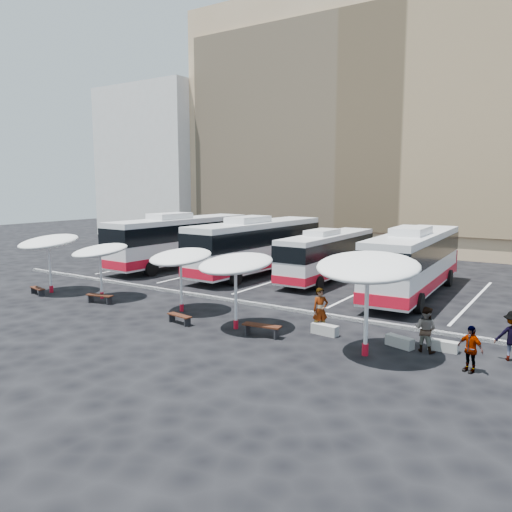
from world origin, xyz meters
The scene contains 25 objects.
ground centered at (0.00, 0.00, 0.00)m, with size 120.00×120.00×0.00m, color black.
sandstone_building centered at (0.00, 31.87, 12.63)m, with size 42.00×18.25×29.60m.
apartment_block centered at (-28.00, 28.00, 9.00)m, with size 14.00×14.00×18.00m, color silver.
curb_divider centered at (0.00, 0.50, 0.07)m, with size 34.00×0.25×0.15m, color black.
bay_lines centered at (0.00, 8.00, 0.01)m, with size 24.15×12.00×0.01m.
bus_0 centered at (-9.25, 7.99, 2.13)m, with size 3.46×13.25×4.17m.
bus_1 centered at (-2.47, 8.48, 2.11)m, with size 3.44×13.14×4.14m.
bus_2 centered at (2.62, 9.25, 1.74)m, with size 2.53×10.75×3.41m.
bus_3 centered at (8.79, 7.64, 2.04)m, with size 3.30×12.67×3.99m.
sunshade_0 centered at (-9.23, -3.42, 2.99)m, with size 3.76×3.80×3.52m.
sunshade_1 centered at (-5.47, -2.83, 2.68)m, with size 3.97×3.99×3.15m.
sunshade_2 centered at (0.16, -2.53, 2.74)m, with size 3.27×3.31×3.23m.
sunshade_3 centered at (4.23, -3.55, 2.89)m, with size 3.93×3.97×3.41m.
sunshade_4 centered at (10.27, -3.73, 3.33)m, with size 4.30×4.34×3.92m.
wood_bench_0 centered at (-9.29, -4.26, 0.32)m, with size 1.41×0.64×0.42m.
wood_bench_1 centered at (-4.62, -3.68, 0.36)m, with size 1.58×0.69×0.47m.
wood_bench_2 centered at (1.62, -4.32, 0.32)m, with size 1.40×0.56×0.42m.
wood_bench_3 centered at (5.81, -3.90, 0.39)m, with size 1.70×0.67×0.51m.
conc_bench_0 centered at (7.89, -2.20, 0.22)m, with size 1.17×0.39×0.44m, color gray.
conc_bench_1 centered at (11.05, -2.08, 0.21)m, with size 1.13×0.38×0.42m, color gray.
conc_bench_2 centered at (12.58, -1.63, 0.20)m, with size 1.07×0.36×0.40m, color gray.
passenger_0 centered at (7.55, -1.97, 0.96)m, with size 0.70×0.46×1.93m, color black.
passenger_1 centered at (12.01, -2.09, 0.88)m, with size 0.85×0.66×1.75m, color black.
passenger_2 centered at (13.82, -3.36, 0.81)m, with size 0.95×0.39×1.61m, color black.
passenger_3 centered at (14.87, -1.36, 0.91)m, with size 1.18×0.68×1.82m, color black.
Camera 1 is at (16.65, -20.88, 6.30)m, focal length 35.00 mm.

